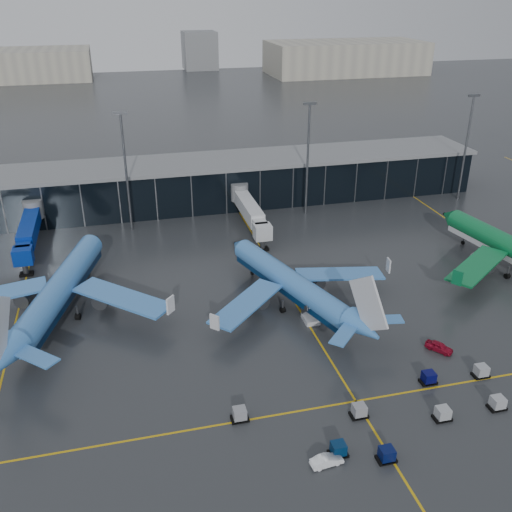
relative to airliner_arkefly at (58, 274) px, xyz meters
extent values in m
plane|color=#282B2D|center=(27.64, -17.34, -6.93)|extent=(600.00, 600.00, 0.00)
cube|color=black|center=(27.64, 44.66, -1.93)|extent=(140.00, 16.00, 10.00)
cube|color=slate|center=(27.64, 44.66, 3.37)|extent=(142.00, 17.00, 0.80)
cylinder|color=#595B60|center=(-7.36, 36.16, -1.73)|extent=(4.00, 4.00, 4.00)
cube|color=navy|center=(-7.36, 22.66, -2.53)|extent=(3.00, 24.00, 3.00)
cylinder|color=#595B60|center=(-7.36, 15.16, -5.63)|extent=(1.00, 1.00, 2.60)
cylinder|color=#595B60|center=(37.64, 36.16, -1.73)|extent=(4.00, 4.00, 4.00)
cube|color=silver|center=(37.64, 22.66, -2.53)|extent=(3.00, 24.00, 3.00)
cylinder|color=#595B60|center=(37.64, 15.16, -5.63)|extent=(1.00, 1.00, 2.60)
cylinder|color=#595B60|center=(12.64, 32.66, 5.57)|extent=(0.50, 0.50, 25.00)
cube|color=#595B60|center=(12.64, 32.66, 18.27)|extent=(3.00, 0.40, 0.60)
cylinder|color=#595B60|center=(52.64, 32.66, 5.57)|extent=(0.50, 0.50, 25.00)
cube|color=#595B60|center=(52.64, 32.66, 18.27)|extent=(3.00, 0.40, 0.60)
cylinder|color=#595B60|center=(92.64, 32.66, 5.57)|extent=(0.50, 0.50, 25.00)
cube|color=#595B60|center=(92.64, 32.66, 18.27)|extent=(3.00, 0.40, 0.60)
cube|color=#B2AD99|center=(147.64, 242.66, 2.07)|extent=(90.00, 42.00, 18.00)
cube|color=#B2AD99|center=(-32.36, 262.66, 1.07)|extent=(70.00, 38.00, 16.00)
cube|color=#B2AD99|center=(67.64, 282.66, 4.07)|extent=(20.00, 20.00, 22.00)
cube|color=gold|center=(-7.36, 2.66, -6.92)|extent=(0.30, 120.00, 0.02)
cube|color=gold|center=(37.64, 2.66, -6.92)|extent=(0.30, 120.00, 0.02)
cube|color=gold|center=(82.64, 2.66, -6.92)|extent=(0.30, 120.00, 0.02)
cube|color=gold|center=(37.64, -32.34, -6.92)|extent=(220.00, 0.30, 0.02)
cube|color=black|center=(46.64, -38.02, -6.75)|extent=(2.20, 1.50, 0.36)
cube|color=#999DA1|center=(46.64, -38.02, -5.98)|extent=(1.60, 1.50, 1.50)
cube|color=black|center=(48.56, -31.20, -6.75)|extent=(2.20, 1.50, 0.36)
cube|color=#050643|center=(48.56, -31.20, -5.98)|extent=(1.60, 1.50, 1.50)
cube|color=black|center=(54.41, -37.94, -6.75)|extent=(2.20, 1.50, 0.36)
cube|color=#9A9EA3|center=(54.41, -37.94, -5.98)|extent=(1.60, 1.50, 1.50)
cube|color=black|center=(56.27, -31.66, -6.75)|extent=(2.20, 1.50, 0.36)
cube|color=#96999E|center=(56.27, -31.66, -5.98)|extent=(1.60, 1.50, 1.50)
cube|color=black|center=(31.98, -40.46, -6.75)|extent=(2.20, 1.50, 0.36)
cube|color=#051F42|center=(31.98, -40.46, -5.98)|extent=(1.60, 1.50, 1.50)
cube|color=black|center=(36.87, -35.02, -6.75)|extent=(2.20, 1.50, 0.36)
cube|color=gray|center=(36.87, -35.02, -5.98)|extent=(1.60, 1.50, 1.50)
cube|color=black|center=(22.36, -32.05, -6.75)|extent=(2.20, 1.50, 0.36)
cube|color=gray|center=(22.36, -32.05, -5.98)|extent=(1.60, 1.50, 1.50)
cube|color=black|center=(36.96, -42.53, -6.75)|extent=(2.20, 1.50, 0.36)
cube|color=#050E3E|center=(36.96, -42.53, -5.98)|extent=(1.60, 1.50, 1.50)
cube|color=silver|center=(38.26, -12.59, -6.53)|extent=(2.21, 3.21, 0.80)
cube|color=silver|center=(38.26, -12.59, -4.63)|extent=(1.61, 2.84, 2.29)
imported|color=maroon|center=(53.85, -24.86, -6.25)|extent=(3.69, 4.19, 1.37)
imported|color=white|center=(30.20, -41.51, -6.31)|extent=(3.91, 1.73, 1.25)
camera|label=1|loc=(11.00, -85.52, 41.79)|focal=40.00mm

